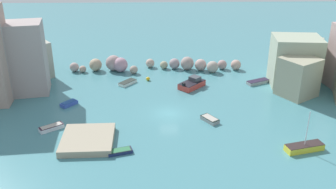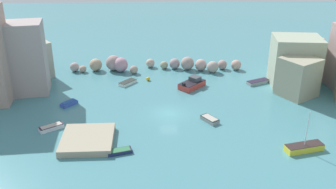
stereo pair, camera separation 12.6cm
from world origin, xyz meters
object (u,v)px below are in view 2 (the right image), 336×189
moored_boat_0 (210,119)px  moored_boat_6 (128,83)px  moored_boat_2 (304,147)px  moored_boat_5 (51,127)px  moored_boat_3 (69,103)px  moored_boat_1 (192,84)px  channel_buoy (148,79)px  moored_boat_7 (120,151)px  moored_boat_4 (258,82)px  stone_dock (88,139)px

moored_boat_0 → moored_boat_6: (-11.85, 13.19, -0.05)m
moored_boat_2 → moored_boat_5: moored_boat_2 is taller
moored_boat_2 → moored_boat_5: bearing=155.4°
moored_boat_3 → moored_boat_5: (-0.76, -7.13, 0.03)m
moored_boat_1 → moored_boat_3: 19.44m
channel_buoy → moored_boat_1: 7.77m
moored_boat_1 → moored_boat_3: moored_boat_1 is taller
moored_boat_7 → moored_boat_5: bearing=-48.1°
channel_buoy → moored_boat_7: bearing=-97.3°
moored_boat_4 → channel_buoy: bearing=-30.3°
moored_boat_2 → moored_boat_3: 32.55m
moored_boat_3 → moored_boat_4: moored_boat_3 is taller
moored_boat_1 → moored_boat_4: moored_boat_1 is taller
moored_boat_0 → moored_boat_1: 11.67m
moored_boat_4 → moored_boat_5: 33.47m
stone_dock → moored_boat_7: 4.72m
moored_boat_0 → moored_boat_5: moored_boat_5 is taller
moored_boat_1 → moored_boat_6: (-10.49, 1.60, -0.35)m
moored_boat_1 → moored_boat_4: size_ratio=1.19×
moored_boat_1 → moored_boat_3: (-18.45, -6.13, -0.31)m
moored_boat_2 → moored_boat_4: bearing=77.4°
stone_dock → moored_boat_4: (24.97, 17.82, -0.14)m
stone_dock → moored_boat_5: stone_dock is taller
moored_boat_0 → moored_boat_4: (9.58, 12.85, -0.03)m
stone_dock → moored_boat_7: bearing=-30.8°
moored_boat_0 → moored_boat_6: moored_boat_0 is taller
moored_boat_2 → moored_boat_7: size_ratio=1.66×
moored_boat_2 → moored_boat_4: moored_boat_2 is taller
stone_dock → channel_buoy: stone_dock is taller
moored_boat_5 → moored_boat_1: bearing=179.8°
moored_boat_0 → moored_boat_5: 20.65m
moored_boat_6 → moored_boat_7: (0.51, -20.57, -0.01)m
channel_buoy → moored_boat_5: bearing=-126.6°
channel_buoy → moored_boat_2: moored_boat_2 is taller
moored_boat_6 → moored_boat_7: bearing=-139.3°
moored_boat_5 → moored_boat_7: moored_boat_5 is taller
moored_boat_0 → stone_dock: bearing=-107.0°
channel_buoy → moored_boat_4: bearing=-5.4°
moored_boat_4 → moored_boat_6: (-21.43, 0.34, -0.03)m
moored_boat_0 → moored_boat_4: bearing=108.5°
moored_boat_5 → moored_boat_6: (8.72, 14.86, -0.07)m
moored_boat_0 → moored_boat_1: moored_boat_1 is taller
moored_boat_4 → moored_boat_6: size_ratio=1.24×
moored_boat_1 → moored_boat_2: 22.17m
moored_boat_3 → moored_boat_6: bearing=175.3°
moored_boat_4 → moored_boat_5: size_ratio=1.29×
moored_boat_1 → moored_boat_2: bearing=-105.6°
moored_boat_0 → moored_boat_6: 17.73m
moored_boat_4 → moored_boat_5: (-30.15, -14.52, 0.04)m
moored_boat_0 → moored_boat_5: (-20.58, -1.67, 0.01)m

